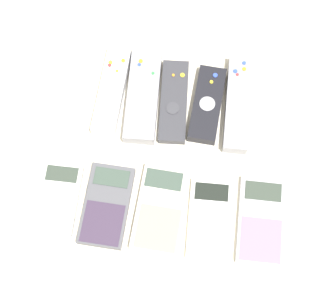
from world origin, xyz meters
TOP-DOWN VIEW (x-y plane):
  - ground_plane at (0.00, 0.00)m, footprint 3.00×3.00m
  - remote_0 at (-0.12, 0.12)m, footprint 0.05×0.18m
  - remote_1 at (-0.06, 0.12)m, footprint 0.07×0.19m
  - remote_2 at (0.00, 0.11)m, footprint 0.06×0.17m
  - remote_3 at (0.06, 0.11)m, footprint 0.06×0.16m
  - remote_4 at (0.12, 0.12)m, footprint 0.05×0.19m
  - calculator_0 at (-0.18, -0.10)m, footprint 0.07×0.13m
  - calculator_1 at (-0.10, -0.10)m, footprint 0.08×0.15m
  - calculator_2 at (-0.00, -0.10)m, footprint 0.09×0.16m
  - calculator_3 at (0.09, -0.11)m, footprint 0.08×0.15m
  - calculator_4 at (0.18, -0.10)m, footprint 0.08×0.15m

SIDE VIEW (x-z plane):
  - ground_plane at x=0.00m, z-range 0.00..0.00m
  - calculator_3 at x=0.09m, z-range 0.00..0.01m
  - calculator_4 at x=0.18m, z-range 0.00..0.02m
  - calculator_1 at x=-0.10m, z-range 0.00..0.02m
  - remote_2 at x=0.00m, z-range 0.00..0.02m
  - calculator_2 at x=0.00m, z-range 0.00..0.02m
  - calculator_0 at x=-0.18m, z-range 0.00..0.02m
  - remote_3 at x=0.06m, z-range 0.00..0.02m
  - remote_4 at x=0.12m, z-range 0.00..0.03m
  - remote_0 at x=-0.12m, z-range 0.00..0.03m
  - remote_1 at x=-0.06m, z-range 0.00..0.03m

